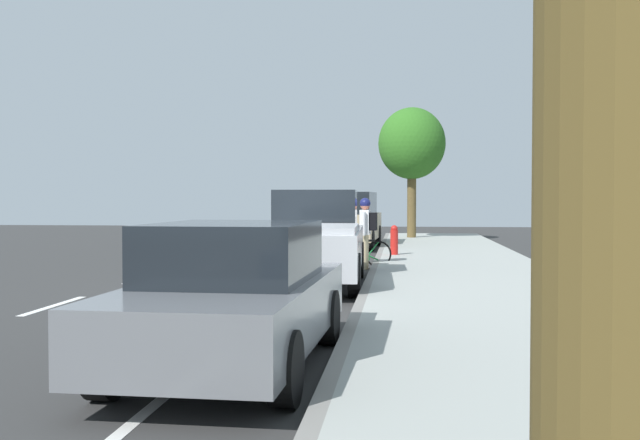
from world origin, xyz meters
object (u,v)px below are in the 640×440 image
Objects in this scene: parked_pickup_silver_mid at (313,241)px; cyclist_with_backpack at (366,225)px; bicycle_at_curb at (358,253)px; fire_hydrant at (394,240)px; parked_suv_tan_far at (350,219)px; parked_sedan_grey_second at (234,296)px; street_tree_mid_block at (412,144)px.

parked_pickup_silver_mid is 3.66m from cyclist_with_backpack.
bicycle_at_curb is 2.39m from fire_hydrant.
parked_suv_tan_far is at bearing 97.08° from cyclist_with_backpack.
bicycle_at_curb is (0.64, 11.31, -0.39)m from parked_sedan_grey_second.
parked_suv_tan_far is (-0.03, 11.20, 0.13)m from parked_pickup_silver_mid.
parked_pickup_silver_mid is 16.02m from street_tree_mid_block.
parked_suv_tan_far reaches higher than parked_pickup_silver_mid.
street_tree_mid_block is 6.33× the size of fire_hydrant.
street_tree_mid_block reaches higher than cyclist_with_backpack.
parked_sedan_grey_second is at bearing -96.47° from fire_hydrant.
parked_suv_tan_far is 2.80× the size of bicycle_at_curb.
parked_sedan_grey_second is 23.22m from street_tree_mid_block.
parked_suv_tan_far reaches higher than fire_hydrant.
street_tree_mid_block is (2.21, 15.57, 3.08)m from parked_pickup_silver_mid.
cyclist_with_backpack is at bearing 75.38° from parked_pickup_silver_mid.
fire_hydrant is at bearing 75.82° from cyclist_with_backpack.
parked_sedan_grey_second is 0.84× the size of street_tree_mid_block.
fire_hydrant is (0.67, 2.66, -0.50)m from cyclist_with_backpack.
parked_sedan_grey_second is at bearing -94.54° from cyclist_with_backpack.
cyclist_with_backpack is 2.12× the size of fire_hydrant.
street_tree_mid_block is (1.29, 12.03, 2.88)m from cyclist_with_backpack.
cyclist_with_backpack is at bearing -96.11° from street_tree_mid_block.
parked_sedan_grey_second is 0.93× the size of parked_suv_tan_far.
parked_suv_tan_far is (-0.09, 18.53, 0.27)m from parked_sedan_grey_second.
fire_hydrant is at bearing 75.57° from parked_pickup_silver_mid.
parked_suv_tan_far is 7.73m from cyclist_with_backpack.
parked_pickup_silver_mid is at bearing -99.94° from bicycle_at_curb.
bicycle_at_curb is at bearing -84.23° from parked_suv_tan_far.
bicycle_at_curb is at bearing -97.44° from street_tree_mid_block.
parked_pickup_silver_mid is at bearing -98.08° from street_tree_mid_block.
parked_sedan_grey_second is 7.33m from parked_pickup_silver_mid.
bicycle_at_curb is at bearing 86.76° from parked_sedan_grey_second.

